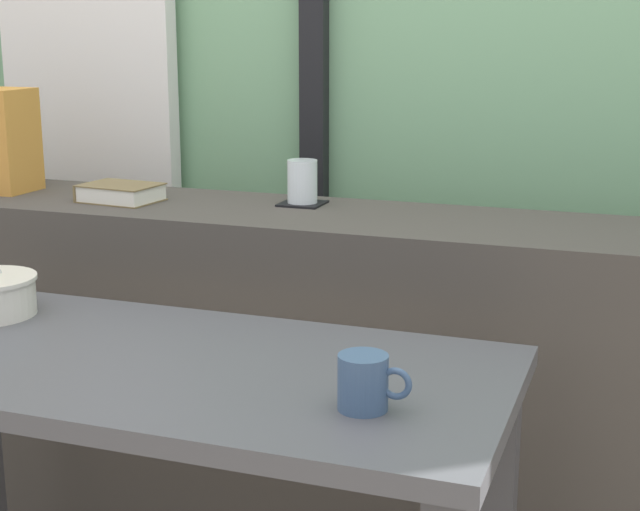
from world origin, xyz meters
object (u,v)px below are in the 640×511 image
at_px(breakfast_table, 153,423).
at_px(closed_book, 120,193).
at_px(coaster_square, 302,204).
at_px(juice_glass, 302,183).
at_px(ceramic_mug, 364,382).

distance_m(breakfast_table, closed_book, 0.79).
relative_size(breakfast_table, coaster_square, 12.50).
distance_m(juice_glass, closed_book, 0.44).
bearing_deg(coaster_square, breakfast_table, -90.98).
relative_size(juice_glass, ceramic_mug, 0.90).
bearing_deg(closed_book, breakfast_table, -55.50).
height_order(breakfast_table, coaster_square, coaster_square).
bearing_deg(coaster_square, juice_glass, -90.00).
height_order(breakfast_table, ceramic_mug, ceramic_mug).
height_order(coaster_square, juice_glass, juice_glass).
bearing_deg(ceramic_mug, juice_glass, 116.51).
bearing_deg(ceramic_mug, breakfast_table, 167.11).
bearing_deg(ceramic_mug, coaster_square, 116.51).
bearing_deg(closed_book, coaster_square, 13.94).
bearing_deg(breakfast_table, closed_book, 124.50).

